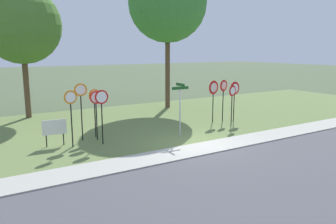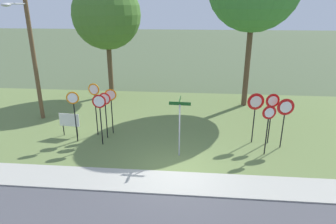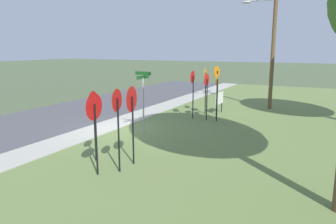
{
  "view_description": "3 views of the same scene",
  "coord_description": "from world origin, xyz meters",
  "px_view_note": "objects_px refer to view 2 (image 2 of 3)",
  "views": [
    {
      "loc": [
        -9.22,
        -12.4,
        4.5
      ],
      "look_at": [
        -0.08,
        2.38,
        1.21
      ],
      "focal_mm": 35.56,
      "sensor_mm": 36.0,
      "label": 1
    },
    {
      "loc": [
        0.7,
        -10.74,
        6.57
      ],
      "look_at": [
        -0.6,
        3.18,
        1.54
      ],
      "focal_mm": 31.53,
      "sensor_mm": 36.0,
      "label": 2
    },
    {
      "loc": [
        12.23,
        8.8,
        3.81
      ],
      "look_at": [
        1.26,
        3.29,
        1.37
      ],
      "focal_mm": 34.3,
      "sensor_mm": 36.0,
      "label": 3
    }
  ],
  "objects_px": {
    "stop_sign_far_left": "(105,106)",
    "yield_sign_near_right": "(269,119)",
    "utility_pole": "(29,36)",
    "notice_board": "(69,121)",
    "oak_tree_left": "(107,15)",
    "yield_sign_far_right": "(255,106)",
    "street_name_post": "(180,122)",
    "stop_sign_near_right": "(111,102)",
    "yield_sign_near_left": "(272,107)",
    "yield_sign_far_left": "(285,112)",
    "stop_sign_far_right": "(74,107)",
    "stop_sign_near_left": "(100,109)",
    "stop_sign_far_center": "(95,99)"
  },
  "relations": [
    {
      "from": "yield_sign_far_left",
      "to": "yield_sign_far_right",
      "type": "height_order",
      "value": "yield_sign_far_right"
    },
    {
      "from": "street_name_post",
      "to": "yield_sign_far_right",
      "type": "bearing_deg",
      "value": 28.28
    },
    {
      "from": "notice_board",
      "to": "stop_sign_near_right",
      "type": "bearing_deg",
      "value": 18.15
    },
    {
      "from": "yield_sign_far_left",
      "to": "yield_sign_near_right",
      "type": "bearing_deg",
      "value": -143.21
    },
    {
      "from": "stop_sign_near_right",
      "to": "yield_sign_near_left",
      "type": "xyz_separation_m",
      "value": [
        8.12,
        -0.48,
        0.16
      ]
    },
    {
      "from": "utility_pole",
      "to": "yield_sign_near_left",
      "type": "bearing_deg",
      "value": -9.77
    },
    {
      "from": "yield_sign_near_left",
      "to": "yield_sign_far_left",
      "type": "distance_m",
      "value": 0.68
    },
    {
      "from": "utility_pole",
      "to": "oak_tree_left",
      "type": "height_order",
      "value": "utility_pole"
    },
    {
      "from": "stop_sign_far_left",
      "to": "stop_sign_far_center",
      "type": "relative_size",
      "value": 0.87
    },
    {
      "from": "stop_sign_far_right",
      "to": "yield_sign_far_right",
      "type": "bearing_deg",
      "value": -3.95
    },
    {
      "from": "oak_tree_left",
      "to": "yield_sign_far_right",
      "type": "bearing_deg",
      "value": -39.17
    },
    {
      "from": "stop_sign_far_center",
      "to": "yield_sign_near_left",
      "type": "relative_size",
      "value": 1.09
    },
    {
      "from": "yield_sign_near_right",
      "to": "yield_sign_far_left",
      "type": "bearing_deg",
      "value": 29.59
    },
    {
      "from": "yield_sign_near_left",
      "to": "notice_board",
      "type": "distance_m",
      "value": 10.34
    },
    {
      "from": "stop_sign_near_left",
      "to": "stop_sign_far_center",
      "type": "height_order",
      "value": "stop_sign_far_center"
    },
    {
      "from": "stop_sign_near_right",
      "to": "oak_tree_left",
      "type": "height_order",
      "value": "oak_tree_left"
    },
    {
      "from": "stop_sign_far_center",
      "to": "yield_sign_near_left",
      "type": "distance_m",
      "value": 8.89
    },
    {
      "from": "stop_sign_far_left",
      "to": "yield_sign_near_right",
      "type": "bearing_deg",
      "value": -4.1
    },
    {
      "from": "stop_sign_far_center",
      "to": "stop_sign_far_left",
      "type": "bearing_deg",
      "value": -17.25
    },
    {
      "from": "yield_sign_near_left",
      "to": "utility_pole",
      "type": "relative_size",
      "value": 0.28
    },
    {
      "from": "yield_sign_far_left",
      "to": "street_name_post",
      "type": "relative_size",
      "value": 0.9
    },
    {
      "from": "yield_sign_near_right",
      "to": "street_name_post",
      "type": "bearing_deg",
      "value": 175.3
    },
    {
      "from": "stop_sign_near_right",
      "to": "yield_sign_near_right",
      "type": "xyz_separation_m",
      "value": [
        7.69,
        -1.74,
        0.0
      ]
    },
    {
      "from": "stop_sign_near_left",
      "to": "yield_sign_far_left",
      "type": "distance_m",
      "value": 8.78
    },
    {
      "from": "yield_sign_far_right",
      "to": "notice_board",
      "type": "distance_m",
      "value": 9.56
    },
    {
      "from": "yield_sign_near_right",
      "to": "stop_sign_near_right",
      "type": "bearing_deg",
      "value": 155.94
    },
    {
      "from": "yield_sign_near_left",
      "to": "yield_sign_far_left",
      "type": "height_order",
      "value": "yield_sign_near_left"
    },
    {
      "from": "yield_sign_near_right",
      "to": "oak_tree_left",
      "type": "xyz_separation_m",
      "value": [
        -9.75,
        8.92,
        4.16
      ]
    },
    {
      "from": "notice_board",
      "to": "yield_sign_far_left",
      "type": "bearing_deg",
      "value": 2.25
    },
    {
      "from": "yield_sign_far_left",
      "to": "street_name_post",
      "type": "height_order",
      "value": "street_name_post"
    },
    {
      "from": "stop_sign_near_right",
      "to": "stop_sign_far_right",
      "type": "relative_size",
      "value": 0.94
    },
    {
      "from": "stop_sign_far_center",
      "to": "yield_sign_near_right",
      "type": "xyz_separation_m",
      "value": [
        8.46,
        -1.47,
        -0.24
      ]
    },
    {
      "from": "stop_sign_near_right",
      "to": "street_name_post",
      "type": "height_order",
      "value": "street_name_post"
    },
    {
      "from": "yield_sign_near_right",
      "to": "utility_pole",
      "type": "relative_size",
      "value": 0.26
    },
    {
      "from": "stop_sign_near_right",
      "to": "utility_pole",
      "type": "distance_m",
      "value": 6.17
    },
    {
      "from": "stop_sign_near_left",
      "to": "yield_sign_near_left",
      "type": "height_order",
      "value": "stop_sign_near_left"
    },
    {
      "from": "stop_sign_far_center",
      "to": "yield_sign_near_right",
      "type": "distance_m",
      "value": 8.59
    },
    {
      "from": "stop_sign_far_right",
      "to": "street_name_post",
      "type": "bearing_deg",
      "value": -19.4
    },
    {
      "from": "utility_pole",
      "to": "notice_board",
      "type": "bearing_deg",
      "value": -39.32
    },
    {
      "from": "utility_pole",
      "to": "street_name_post",
      "type": "bearing_deg",
      "value": -24.54
    },
    {
      "from": "yield_sign_far_right",
      "to": "yield_sign_near_left",
      "type": "bearing_deg",
      "value": -9.66
    },
    {
      "from": "stop_sign_far_left",
      "to": "stop_sign_far_center",
      "type": "bearing_deg",
      "value": 155.82
    },
    {
      "from": "yield_sign_far_left",
      "to": "oak_tree_left",
      "type": "distance_m",
      "value": 14.02
    },
    {
      "from": "stop_sign_far_left",
      "to": "yield_sign_near_right",
      "type": "height_order",
      "value": "stop_sign_far_left"
    },
    {
      "from": "stop_sign_near_left",
      "to": "yield_sign_far_left",
      "type": "relative_size",
      "value": 1.04
    },
    {
      "from": "yield_sign_far_right",
      "to": "utility_pole",
      "type": "distance_m",
      "value": 12.86
    },
    {
      "from": "stop_sign_far_right",
      "to": "yield_sign_near_left",
      "type": "height_order",
      "value": "stop_sign_far_right"
    },
    {
      "from": "oak_tree_left",
      "to": "street_name_post",
      "type": "bearing_deg",
      "value": -58.29
    },
    {
      "from": "street_name_post",
      "to": "utility_pole",
      "type": "relative_size",
      "value": 0.3
    },
    {
      "from": "stop_sign_near_right",
      "to": "yield_sign_near_right",
      "type": "distance_m",
      "value": 7.89
    }
  ]
}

